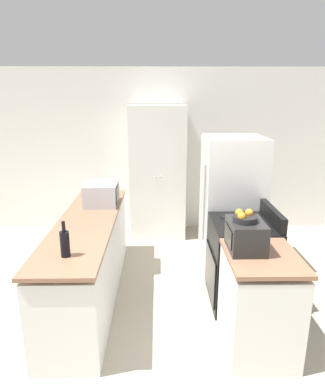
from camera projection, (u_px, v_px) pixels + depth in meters
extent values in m
cube|color=white|center=(161.00, 151.00, 5.57)|extent=(7.00, 0.06, 2.60)
cube|color=silver|center=(89.00, 262.00, 3.75)|extent=(0.58, 2.35, 0.83)
cube|color=#896047|center=(87.00, 222.00, 3.63)|extent=(0.60, 2.40, 0.04)
cube|color=silver|center=(259.00, 306.00, 2.96)|extent=(0.58, 0.69, 0.83)
cube|color=#896047|center=(263.00, 257.00, 2.83)|extent=(0.60, 0.71, 0.04)
cube|color=white|center=(158.00, 172.00, 5.32)|extent=(0.85, 0.57, 2.04)
sphere|color=#B2B2B7|center=(155.00, 177.00, 5.03)|extent=(0.03, 0.03, 0.03)
sphere|color=#B2B2B7|center=(160.00, 177.00, 5.03)|extent=(0.03, 0.03, 0.03)
cube|color=black|center=(241.00, 263.00, 3.66)|extent=(0.64, 0.73, 0.91)
cube|color=black|center=(210.00, 272.00, 3.69)|extent=(0.02, 0.64, 0.50)
cube|color=black|center=(272.00, 216.00, 3.52)|extent=(0.06, 0.69, 0.16)
cylinder|color=black|center=(235.00, 229.00, 3.37)|extent=(0.17, 0.17, 0.01)
cylinder|color=black|center=(228.00, 217.00, 3.70)|extent=(0.17, 0.17, 0.01)
cylinder|color=black|center=(261.00, 229.00, 3.37)|extent=(0.17, 0.17, 0.01)
cylinder|color=black|center=(252.00, 217.00, 3.70)|extent=(0.17, 0.17, 0.01)
cube|color=white|center=(231.00, 205.00, 4.31)|extent=(0.71, 0.76, 1.70)
cylinder|color=gray|center=(204.00, 203.00, 4.08)|extent=(0.02, 0.02, 0.94)
cube|color=#B2B2B7|center=(102.00, 194.00, 4.11)|extent=(0.38, 0.44, 0.26)
cube|color=black|center=(117.00, 194.00, 4.08)|extent=(0.01, 0.27, 0.19)
cylinder|color=black|center=(65.00, 244.00, 2.78)|extent=(0.08, 0.08, 0.21)
cylinder|color=black|center=(63.00, 227.00, 2.74)|extent=(0.03, 0.03, 0.09)
cube|color=black|center=(246.00, 235.00, 2.89)|extent=(0.29, 0.37, 0.26)
cube|color=black|center=(228.00, 236.00, 2.89)|extent=(0.01, 0.26, 0.15)
cylinder|color=black|center=(245.00, 219.00, 2.85)|extent=(0.20, 0.20, 0.05)
sphere|color=orange|center=(249.00, 213.00, 2.88)|extent=(0.07, 0.07, 0.07)
sphere|color=orange|center=(239.00, 213.00, 2.87)|extent=(0.07, 0.07, 0.07)
sphere|color=orange|center=(242.00, 216.00, 2.79)|extent=(0.07, 0.07, 0.07)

